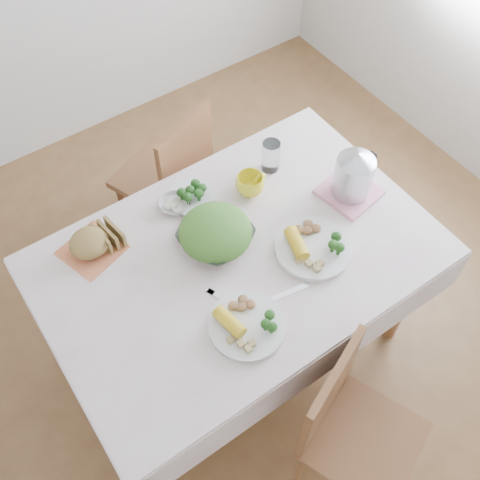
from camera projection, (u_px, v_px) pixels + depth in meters
floor at (239, 341)px, 2.78m from camera, size 3.60×3.60×0.00m
dining_table at (239, 304)px, 2.47m from camera, size 1.40×0.90×0.75m
tablecloth at (239, 256)px, 2.16m from camera, size 1.50×1.00×0.01m
chair_near at (366, 437)px, 2.05m from camera, size 0.51×0.51×0.86m
chair_far at (161, 171)px, 2.81m from camera, size 0.52×0.52×0.88m
salad_bowl at (216, 237)px, 2.16m from camera, size 0.33×0.33×0.07m
dinner_plate_left at (247, 326)px, 1.97m from camera, size 0.32×0.32×0.02m
dinner_plate_right at (313, 249)px, 2.16m from camera, size 0.42×0.42×0.02m
broccoli_plate at (191, 197)px, 2.31m from camera, size 0.22×0.22×0.02m
napkin at (92, 250)px, 2.16m from camera, size 0.26×0.26×0.00m
bread_loaf at (89, 242)px, 2.12m from camera, size 0.17×0.17×0.09m
fruit_bowl at (174, 205)px, 2.27m from camera, size 0.16×0.16×0.04m
yellow_mug at (250, 185)px, 2.30m from camera, size 0.13×0.13×0.09m
glass_tumbler at (271, 157)px, 2.36m from camera, size 0.10×0.10×0.14m
pink_tray at (349, 192)px, 2.33m from camera, size 0.25×0.25×0.02m
electric_kettle at (354, 174)px, 2.23m from camera, size 0.19×0.19×0.22m
fork_left at (227, 301)px, 2.03m from camera, size 0.08×0.17×0.00m
knife at (286, 294)px, 2.05m from camera, size 0.19×0.05×0.00m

